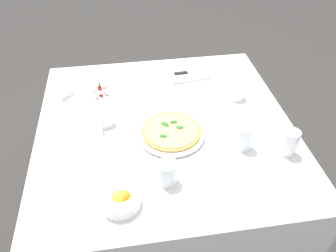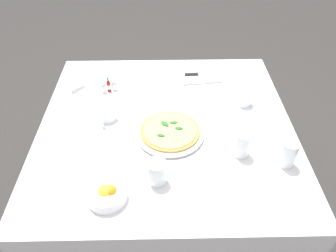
{
  "view_description": "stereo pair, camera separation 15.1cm",
  "coord_description": "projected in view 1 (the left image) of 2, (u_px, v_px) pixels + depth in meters",
  "views": [
    {
      "loc": [
        -0.17,
        -1.17,
        1.75
      ],
      "look_at": [
        0.01,
        -0.04,
        0.75
      ],
      "focal_mm": 35.39,
      "sensor_mm": 36.0,
      "label": 1
    },
    {
      "loc": [
        -0.01,
        -1.18,
        1.75
      ],
      "look_at": [
        0.01,
        -0.04,
        0.75
      ],
      "focal_mm": 35.39,
      "sensor_mm": 36.0,
      "label": 2
    }
  ],
  "objects": [
    {
      "name": "pizza_plate",
      "position": [
        171.0,
        133.0,
        1.5
      ],
      "size": [
        0.31,
        0.31,
        0.02
      ],
      "color": "white",
      "rests_on": "dining_table"
    },
    {
      "name": "water_glass_back_corner",
      "position": [
        245.0,
        139.0,
        1.41
      ],
      "size": [
        0.07,
        0.07,
        0.11
      ],
      "color": "white",
      "rests_on": "dining_table"
    },
    {
      "name": "pizza",
      "position": [
        171.0,
        130.0,
        1.49
      ],
      "size": [
        0.27,
        0.27,
        0.02
      ],
      "color": "#C68E47",
      "rests_on": "pizza_plate"
    },
    {
      "name": "napkin_folded",
      "position": [
        189.0,
        74.0,
        1.87
      ],
      "size": [
        0.23,
        0.15,
        0.02
      ],
      "rotation": [
        0.0,
        0.0,
        0.11
      ],
      "color": "white",
      "rests_on": "dining_table"
    },
    {
      "name": "ground_plane",
      "position": [
        166.0,
        213.0,
        2.04
      ],
      "size": [
        8.0,
        8.0,
        0.0
      ],
      "primitive_type": "plane",
      "color": "#33302D"
    },
    {
      "name": "coffee_cup_left_edge",
      "position": [
        106.0,
        121.0,
        1.53
      ],
      "size": [
        0.13,
        0.13,
        0.06
      ],
      "color": "white",
      "rests_on": "dining_table"
    },
    {
      "name": "menu_card",
      "position": [
        67.0,
        92.0,
        1.7
      ],
      "size": [
        0.06,
        0.07,
        0.06
      ],
      "rotation": [
        0.0,
        0.0,
        4.01
      ],
      "color": "white",
      "rests_on": "dining_table"
    },
    {
      "name": "pepper_shaker",
      "position": [
        95.0,
        93.0,
        1.7
      ],
      "size": [
        0.03,
        0.03,
        0.06
      ],
      "color": "white",
      "rests_on": "dining_table"
    },
    {
      "name": "water_glass_center_back",
      "position": [
        289.0,
        144.0,
        1.38
      ],
      "size": [
        0.07,
        0.07,
        0.12
      ],
      "color": "white",
      "rests_on": "dining_table"
    },
    {
      "name": "dining_table",
      "position": [
        165.0,
        143.0,
        1.64
      ],
      "size": [
        1.18,
        1.18,
        0.73
      ],
      "color": "white",
      "rests_on": "ground_plane"
    },
    {
      "name": "hot_sauce_bottle",
      "position": [
        100.0,
        90.0,
        1.7
      ],
      "size": [
        0.02,
        0.02,
        0.08
      ],
      "color": "#B7140F",
      "rests_on": "dining_table"
    },
    {
      "name": "dinner_knife",
      "position": [
        190.0,
        72.0,
        1.86
      ],
      "size": [
        0.2,
        0.03,
        0.01
      ],
      "rotation": [
        0.0,
        0.0,
        0.06
      ],
      "color": "silver",
      "rests_on": "napkin_folded"
    },
    {
      "name": "citrus_bowl",
      "position": [
        121.0,
        200.0,
        1.2
      ],
      "size": [
        0.15,
        0.15,
        0.07
      ],
      "color": "white",
      "rests_on": "dining_table"
    },
    {
      "name": "salt_shaker",
      "position": [
        106.0,
        90.0,
        1.72
      ],
      "size": [
        0.03,
        0.03,
        0.06
      ],
      "color": "white",
      "rests_on": "dining_table"
    },
    {
      "name": "water_glass_near_right",
      "position": [
        168.0,
        174.0,
        1.27
      ],
      "size": [
        0.08,
        0.08,
        0.1
      ],
      "color": "white",
      "rests_on": "dining_table"
    },
    {
      "name": "coffee_cup_near_left",
      "position": [
        237.0,
        94.0,
        1.68
      ],
      "size": [
        0.13,
        0.13,
        0.07
      ],
      "color": "white",
      "rests_on": "dining_table"
    }
  ]
}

